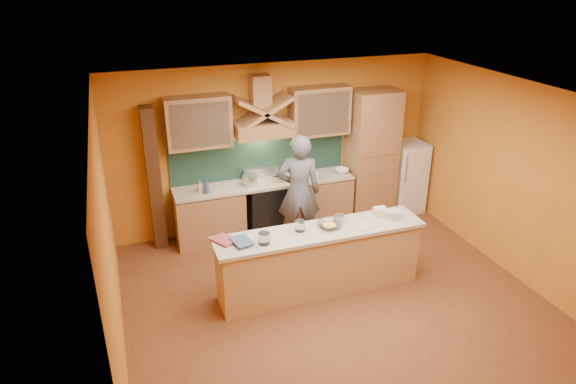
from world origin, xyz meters
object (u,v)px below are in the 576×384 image
object	(u,v)px
kitchen_scale	(339,219)
mixing_bowl	(330,225)
fridge	(406,177)
person	(299,192)
stove	(265,208)

from	to	relation	value
kitchen_scale	mixing_bowl	world-z (taller)	kitchen_scale
kitchen_scale	fridge	bearing A→B (deg)	46.51
kitchen_scale	mixing_bowl	size ratio (longest dim) A/B	0.36
fridge	person	world-z (taller)	person
stove	person	xyz separation A→B (m)	(0.38, -0.59, 0.48)
stove	kitchen_scale	xyz separation A→B (m)	(0.53, -1.78, 0.54)
fridge	stove	bearing A→B (deg)	180.00
fridge	kitchen_scale	world-z (taller)	fridge
kitchen_scale	person	bearing A→B (deg)	104.60
fridge	person	distance (m)	2.41
mixing_bowl	person	bearing A→B (deg)	88.68
stove	mixing_bowl	world-z (taller)	mixing_bowl
person	stove	bearing A→B (deg)	-42.42
person	kitchen_scale	world-z (taller)	person
person	kitchen_scale	bearing A→B (deg)	112.40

